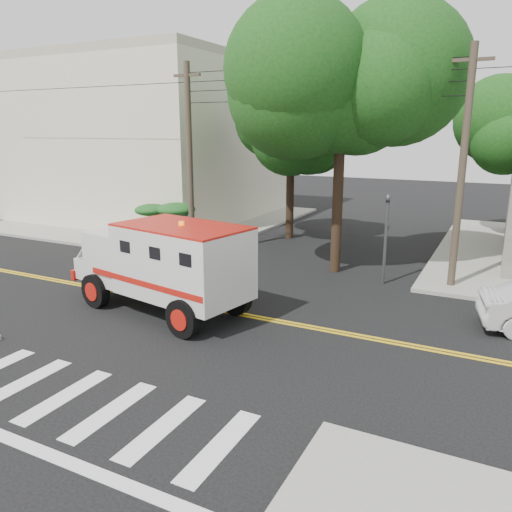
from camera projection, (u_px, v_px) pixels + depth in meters
The scene contains 11 objects.
ground at pixel (232, 313), 16.88m from camera, with size 100.00×100.00×0.00m, color black.
sidewalk_nw at pixel (158, 218), 34.43m from camera, with size 17.00×17.00×0.15m, color gray.
building_left at pixel (145, 142), 35.35m from camera, with size 16.00×14.00×10.00m, color beige.
utility_pole_left at pixel (190, 163), 23.40m from camera, with size 0.28×0.28×9.00m, color #382D23.
utility_pole_right at pixel (462, 172), 18.39m from camera, with size 0.28×0.28×9.00m, color #382D23.
tree_main at pixel (350, 99), 19.63m from camera, with size 6.08×5.70×9.85m.
tree_left at pixel (295, 135), 26.83m from camera, with size 4.48×4.20×7.70m.
traffic_signal at pixel (386, 229), 19.52m from camera, with size 0.15×0.18×3.60m.
accessibility_sign at pixel (184, 227), 24.59m from camera, with size 0.45×0.10×2.02m.
palm_planter at pixel (169, 218), 25.45m from camera, with size 3.52×2.63×2.36m.
armored_truck at pixel (164, 261), 16.62m from camera, with size 7.11×3.75×3.08m.
Camera 1 is at (7.87, -13.82, 6.02)m, focal length 35.00 mm.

